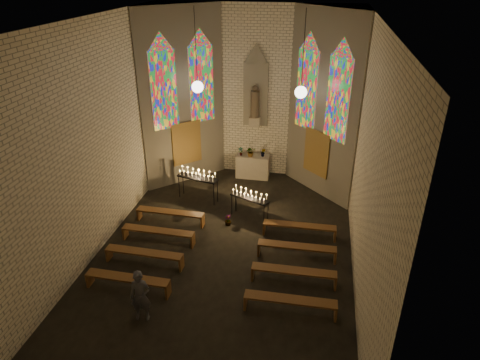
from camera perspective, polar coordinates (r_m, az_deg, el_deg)
name	(u,v)px	position (r m, az deg, el deg)	size (l,w,h in m)	color
floor	(225,251)	(13.99, -2.00, -9.44)	(12.00, 12.00, 0.00)	black
room	(244,109)	(15.26, 0.60, 9.51)	(8.22, 12.43, 7.00)	#EFE6C8
altar	(253,166)	(18.35, 1.72, 1.84)	(1.40, 0.60, 1.00)	#B6AC94
flower_vase_left	(241,151)	(18.06, 0.10, 3.83)	(0.20, 0.14, 0.38)	#4C723F
flower_vase_center	(251,152)	(17.99, 1.45, 3.81)	(0.39, 0.34, 0.44)	#4C723F
flower_vase_right	(263,152)	(18.01, 3.11, 3.70)	(0.21, 0.17, 0.37)	#4C723F
aisle_flower_pot	(228,220)	(15.14, -1.63, -5.39)	(0.22, 0.22, 0.39)	#4C723F
votive_stand_left	(197,176)	(16.42, -5.69, 0.57)	(1.68, 0.76, 1.20)	black
votive_stand_right	(250,196)	(15.16, 1.30, -2.16)	(1.48, 0.87, 1.07)	black
pew_left_0	(170,213)	(15.38, -9.30, -4.41)	(2.44, 0.38, 0.47)	brown
pew_right_0	(299,227)	(14.59, 7.93, -6.21)	(2.44, 0.38, 0.47)	brown
pew_left_1	(158,232)	(14.44, -10.87, -6.84)	(2.44, 0.38, 0.47)	brown
pew_right_1	(297,248)	(13.60, 7.59, -8.94)	(2.44, 0.38, 0.47)	brown
pew_left_2	(144,254)	(13.55, -12.67, -9.59)	(2.44, 0.38, 0.47)	brown
pew_right_2	(294,272)	(12.64, 7.19, -12.10)	(2.44, 0.38, 0.47)	brown
pew_left_3	(128,279)	(12.70, -14.76, -12.70)	(2.44, 0.38, 0.47)	brown
pew_right_3	(290,301)	(11.73, 6.71, -15.76)	(2.44, 0.38, 0.47)	brown
visitor	(141,296)	(11.55, -13.12, -14.84)	(0.54, 0.35, 1.48)	#484952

